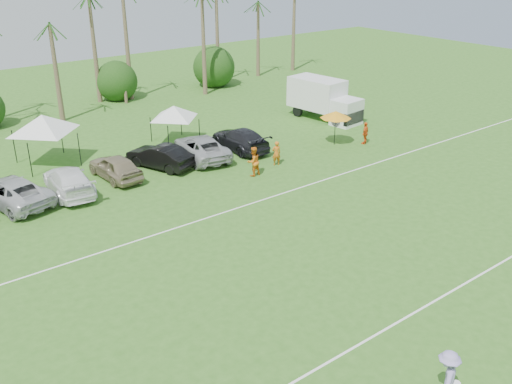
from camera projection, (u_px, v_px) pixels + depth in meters
ground at (446, 347)px, 20.44m from camera, size 120.00×120.00×0.00m
field_lines at (298, 257)px, 26.23m from camera, size 80.00×12.10×0.01m
palm_tree_5 at (46, 11)px, 44.58m from camera, size 2.40×2.40×9.90m
palm_tree_8 at (189, 11)px, 52.21m from camera, size 2.40×2.40×8.90m
bush_tree_2 at (120, 81)px, 51.31m from camera, size 4.00×4.00×4.00m
bush_tree_3 at (212, 68)px, 56.91m from camera, size 4.00×4.00×4.00m
sideline_player_a at (276, 153)px, 36.81m from camera, size 0.68×0.55×1.61m
sideline_player_b at (253, 161)px, 35.07m from camera, size 0.94×0.75×1.87m
sideline_player_c at (365, 133)px, 40.69m from camera, size 1.02×0.72×1.60m
box_truck at (324, 98)px, 46.11m from camera, size 3.06×6.44×3.20m
canopy_tent_left at (41, 115)px, 35.89m from camera, size 4.80×4.80×3.89m
canopy_tent_right at (174, 106)px, 40.15m from camera, size 3.93×3.93×3.18m
market_umbrella at (336, 115)px, 39.96m from camera, size 2.21×2.21×2.46m
frisbee_player at (447, 377)px, 17.66m from camera, size 1.42×1.14×1.91m
parked_car_2 at (12, 192)px, 31.22m from camera, size 3.70×5.87×1.51m
parked_car_3 at (69, 181)px, 32.69m from camera, size 2.69×5.42×1.51m
parked_car_4 at (115, 167)px, 34.70m from camera, size 2.02×4.53×1.51m
parked_car_5 at (160, 156)px, 36.40m from camera, size 3.13×4.86×1.51m
parked_car_6 at (201, 147)px, 37.99m from camera, size 3.48×5.81×1.51m
parked_car_7 at (240, 139)px, 39.58m from camera, size 2.33×5.29×1.51m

